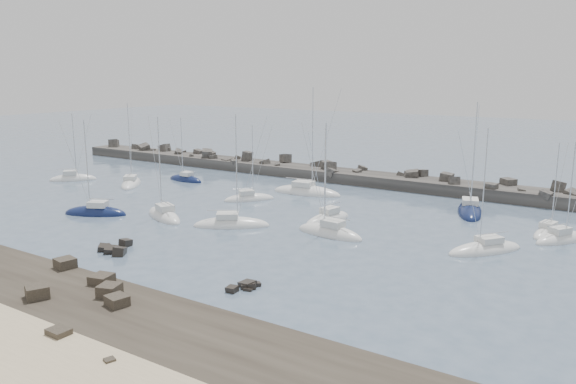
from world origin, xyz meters
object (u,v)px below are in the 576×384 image
object	(u,v)px
sailboat_4	(307,193)
sailboat_12	(561,240)
sailboat_3	(249,199)
sailboat_8	(470,212)
sailboat_13	(186,180)
sailboat_6	(328,220)
sailboat_7	(231,225)
sailboat_9	(330,234)
sailboat_11	(485,250)
sailboat_1	(131,184)
sailboat_5	(164,217)
sailboat_10	(549,233)
sailboat_2	(96,213)
sailboat_0	(73,179)

from	to	relation	value
sailboat_4	sailboat_12	distance (m)	37.21
sailboat_3	sailboat_4	xyz separation A→B (m)	(4.79, 8.45, 0.01)
sailboat_8	sailboat_13	distance (m)	47.92
sailboat_6	sailboat_7	distance (m)	12.14
sailboat_9	sailboat_11	world-z (taller)	sailboat_11
sailboat_3	sailboat_8	world-z (taller)	sailboat_8
sailboat_1	sailboat_5	size ratio (longest dim) A/B	1.04
sailboat_3	sailboat_11	size ratio (longest dim) A/B	0.86
sailboat_6	sailboat_10	world-z (taller)	sailboat_6
sailboat_12	sailboat_2	bearing A→B (deg)	-159.11
sailboat_13	sailboat_3	bearing A→B (deg)	-18.62
sailboat_8	sailboat_10	distance (m)	11.73
sailboat_10	sailboat_5	bearing A→B (deg)	-156.20
sailboat_10	sailboat_13	size ratio (longest dim) A/B	0.97
sailboat_11	sailboat_12	size ratio (longest dim) A/B	1.16
sailboat_13	sailboat_8	bearing A→B (deg)	4.48
sailboat_4	sailboat_13	bearing A→B (deg)	-174.50
sailboat_10	sailboat_13	distance (m)	58.30
sailboat_1	sailboat_9	distance (m)	42.98
sailboat_13	sailboat_1	bearing A→B (deg)	-123.48
sailboat_8	sailboat_9	world-z (taller)	sailboat_8
sailboat_5	sailboat_7	xyz separation A→B (m)	(9.88, 1.46, -0.02)
sailboat_2	sailboat_8	xyz separation A→B (m)	(41.18, 27.87, -0.01)
sailboat_9	sailboat_13	distance (m)	40.31
sailboat_0	sailboat_13	xyz separation A→B (m)	(16.72, 10.42, -0.01)
sailboat_3	sailboat_7	world-z (taller)	sailboat_7
sailboat_1	sailboat_8	distance (m)	54.09
sailboat_1	sailboat_10	bearing A→B (deg)	5.60
sailboat_9	sailboat_13	size ratio (longest dim) A/B	1.18
sailboat_2	sailboat_10	bearing A→B (deg)	23.67
sailboat_2	sailboat_3	size ratio (longest dim) A/B	1.13
sailboat_6	sailboat_9	bearing A→B (deg)	-58.65
sailboat_1	sailboat_9	xyz separation A→B (m)	(42.24, -7.95, 0.02)
sailboat_1	sailboat_8	bearing A→B (deg)	12.21
sailboat_5	sailboat_11	distance (m)	39.22
sailboat_6	sailboat_7	bearing A→B (deg)	-135.77
sailboat_7	sailboat_12	distance (m)	37.81
sailboat_4	sailboat_5	size ratio (longest dim) A/B	1.25
sailboat_12	sailboat_7	bearing A→B (deg)	-156.37
sailboat_1	sailboat_6	world-z (taller)	sailboat_1
sailboat_1	sailboat_7	bearing A→B (deg)	-20.29
sailboat_10	sailboat_12	world-z (taller)	sailboat_12
sailboat_9	sailboat_10	size ratio (longest dim) A/B	1.21
sailboat_9	sailboat_11	distance (m)	16.97
sailboat_3	sailboat_6	distance (m)	16.13
sailboat_2	sailboat_12	distance (m)	57.09
sailboat_7	sailboat_10	bearing A→B (deg)	27.88
sailboat_1	sailboat_9	bearing A→B (deg)	-10.66
sailboat_5	sailboat_12	bearing A→B (deg)	20.47
sailboat_2	sailboat_5	world-z (taller)	sailboat_5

